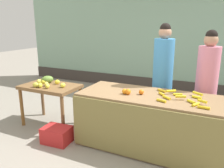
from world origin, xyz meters
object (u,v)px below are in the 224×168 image
at_px(produce_sack, 109,104).
at_px(vendor_woman_pink_shirt, 206,86).
at_px(vendor_woman_blue_shirt, 162,78).
at_px(produce_crate, 57,135).

bearing_deg(produce_sack, vendor_woman_pink_shirt, -5.57).
height_order(vendor_woman_blue_shirt, vendor_woman_pink_shirt, vendor_woman_blue_shirt).
xyz_separation_m(vendor_woman_blue_shirt, produce_crate, (-1.38, -1.20, -0.82)).
height_order(vendor_woman_blue_shirt, produce_sack, vendor_woman_blue_shirt).
bearing_deg(produce_crate, vendor_woman_blue_shirt, 41.12).
height_order(produce_crate, produce_sack, produce_sack).
height_order(vendor_woman_pink_shirt, produce_sack, vendor_woman_pink_shirt).
relative_size(produce_crate, produce_sack, 0.97).
distance_m(vendor_woman_blue_shirt, vendor_woman_pink_shirt, 0.71).
bearing_deg(vendor_woman_pink_shirt, produce_sack, 174.43).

